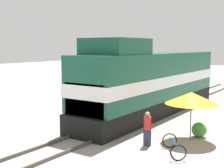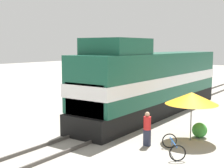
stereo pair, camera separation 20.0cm
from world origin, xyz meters
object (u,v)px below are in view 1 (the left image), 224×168
at_px(person_bystander, 147,128).
at_px(bicycle, 174,146).
at_px(locomotive, 152,82).
at_px(vendor_umbrella, 191,98).

bearing_deg(person_bystander, bicycle, -13.27).
bearing_deg(bicycle, locomotive, -91.74).
relative_size(locomotive, person_bystander, 9.82).
distance_m(locomotive, vendor_umbrella, 6.07).
xyz_separation_m(vendor_umbrella, bicycle, (0.14, -2.29, -1.74)).
xyz_separation_m(person_bystander, bicycle, (1.45, -0.34, -0.51)).
bearing_deg(locomotive, vendor_umbrella, -44.30).
height_order(locomotive, vendor_umbrella, locomotive).
relative_size(vendor_umbrella, bicycle, 1.44).
bearing_deg(locomotive, bicycle, -55.53).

